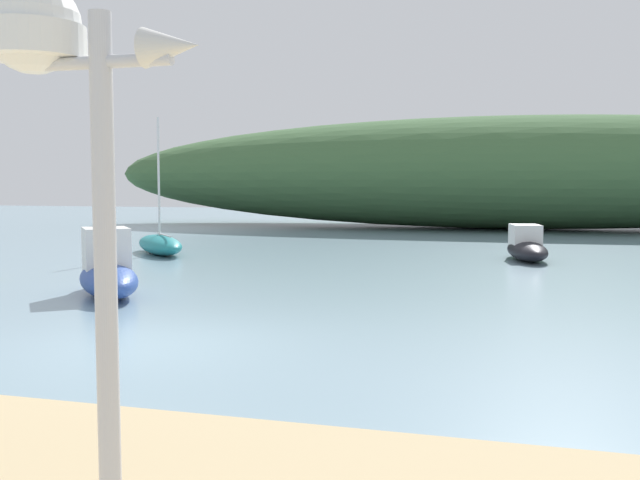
# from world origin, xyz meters

# --- Properties ---
(ground_plane) EXTENTS (120.00, 120.00, 0.00)m
(ground_plane) POSITION_xyz_m (0.00, 0.00, 0.00)
(ground_plane) COLOR #7A99A8
(distant_hill) EXTENTS (47.39, 11.24, 6.29)m
(distant_hill) POSITION_xyz_m (4.50, 31.76, 3.14)
(distant_hill) COLOR #3D6038
(distant_hill) RESTS_ON ground
(mast_structure) EXTENTS (1.25, 0.56, 3.43)m
(mast_structure) POSITION_xyz_m (3.11, -6.68, 3.05)
(mast_structure) COLOR silver
(mast_structure) RESTS_ON beach_sand
(sailboat_east_reach) EXTENTS (3.63, 3.90, 4.87)m
(sailboat_east_reach) POSITION_xyz_m (-6.91, 13.08, 0.36)
(sailboat_east_reach) COLOR teal
(sailboat_east_reach) RESTS_ON ground
(motorboat_far_right) EXTENTS (1.77, 3.58, 1.17)m
(motorboat_far_right) POSITION_xyz_m (5.72, 14.52, 0.44)
(motorboat_far_right) COLOR black
(motorboat_far_right) RESTS_ON ground
(motorboat_near_shore) EXTENTS (3.06, 3.40, 1.52)m
(motorboat_near_shore) POSITION_xyz_m (-3.43, 4.17, 0.55)
(motorboat_near_shore) COLOR #2D4C9E
(motorboat_near_shore) RESTS_ON ground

